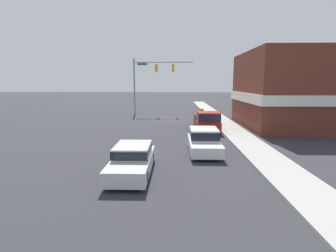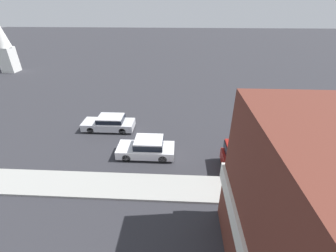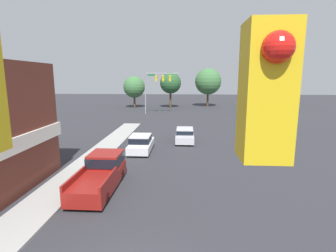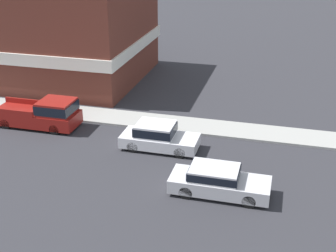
# 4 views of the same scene
# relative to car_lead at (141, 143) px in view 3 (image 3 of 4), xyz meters

# --- Properties ---
(far_signal_assembly) EXTENTS (6.39, 0.49, 7.92)m
(far_signal_assembly) POSITION_rel_car_lead_xyz_m (-1.35, 25.63, 4.98)
(far_signal_assembly) COLOR gray
(far_signal_assembly) RESTS_ON ground
(car_lead) EXTENTS (1.92, 4.50, 1.56)m
(car_lead) POSITION_rel_car_lead_xyz_m (0.00, 0.00, 0.00)
(car_lead) COLOR black
(car_lead) RESTS_ON ground
(car_oncoming) EXTENTS (1.86, 4.86, 1.43)m
(car_oncoming) POSITION_rel_car_lead_xyz_m (4.01, 4.18, -0.06)
(car_oncoming) COLOR black
(car_oncoming) RESTS_ON ground
(pickup_truck_parked) EXTENTS (2.08, 5.56, 1.89)m
(pickup_truck_parked) POSITION_rel_car_lead_xyz_m (-1.13, -7.97, 0.12)
(pickup_truck_parked) COLOR black
(pickup_truck_parked) RESTS_ON ground
(church_steeple) EXTENTS (2.44, 2.44, 9.17)m
(church_steeple) POSITION_rel_car_lead_xyz_m (23.63, 27.43, 3.99)
(church_steeple) COLOR white
(church_steeple) RESTS_ON ground
(backdrop_tree_left_far) EXTENTS (4.81, 4.81, 7.03)m
(backdrop_tree_left_far) POSITION_rel_car_lead_xyz_m (-7.37, 35.45, 3.80)
(backdrop_tree_left_far) COLOR #4C3823
(backdrop_tree_left_far) RESTS_ON ground
(backdrop_tree_left_mid) EXTENTS (4.67, 4.67, 7.84)m
(backdrop_tree_left_mid) POSITION_rel_car_lead_xyz_m (0.76, 35.55, 4.67)
(backdrop_tree_left_mid) COLOR #4C3823
(backdrop_tree_left_mid) RESTS_ON ground
(backdrop_tree_center) EXTENTS (6.04, 6.04, 8.82)m
(backdrop_tree_center) POSITION_rel_car_lead_xyz_m (9.31, 38.81, 4.98)
(backdrop_tree_center) COLOR #4C3823
(backdrop_tree_center) RESTS_ON ground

